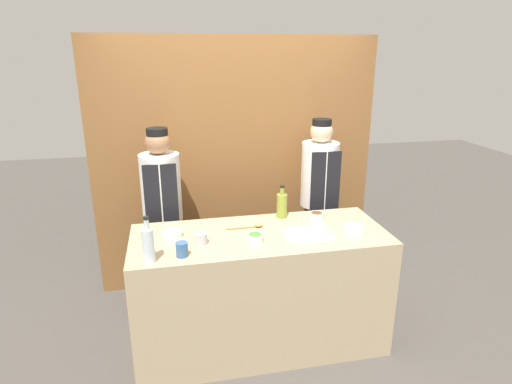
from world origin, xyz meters
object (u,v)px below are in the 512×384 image
bottle_oil (282,205)px  chef_right (318,200)px  wooden_spoon (251,226)px  chef_left (163,213)px  sauce_bowl_brown (317,216)px  cutting_board (308,234)px  cup_steel (201,238)px  sauce_bowl_white (172,233)px  sauce_bowl_red (354,229)px  cup_blue (182,249)px  sauce_bowl_green (255,237)px  bottle_clear (148,245)px

bottle_oil → chef_right: chef_right is taller
wooden_spoon → chef_left: size_ratio=0.17×
sauce_bowl_brown → cutting_board: sauce_bowl_brown is taller
sauce_bowl_brown → wooden_spoon: (-0.56, -0.06, -0.02)m
cup_steel → chef_right: bearing=34.5°
sauce_bowl_white → bottle_oil: bearing=13.0°
chef_left → sauce_bowl_red: bearing=-31.0°
wooden_spoon → chef_right: chef_right is taller
sauce_bowl_brown → bottle_oil: (-0.26, 0.11, 0.07)m
chef_left → chef_right: size_ratio=0.98×
bottle_oil → cup_blue: (-0.83, -0.55, -0.06)m
sauce_bowl_white → cup_blue: size_ratio=1.48×
sauce_bowl_red → cup_steel: (-1.14, 0.05, 0.01)m
sauce_bowl_red → cup_blue: 1.29m
sauce_bowl_green → chef_left: (-0.65, 0.84, -0.09)m
sauce_bowl_white → bottle_clear: 0.43m
cup_blue → wooden_spoon: 0.66m
sauce_bowl_brown → wooden_spoon: size_ratio=0.39×
chef_left → cup_steel: bearing=-71.2°
sauce_bowl_red → chef_right: chef_right is taller
sauce_bowl_white → cutting_board: (0.99, -0.18, -0.01)m
sauce_bowl_white → cup_blue: cup_blue is taller
sauce_bowl_green → cup_blue: (-0.52, -0.13, 0.02)m
bottle_oil → cutting_board: bearing=-76.1°
chef_right → cup_blue: bearing=-143.3°
sauce_bowl_red → sauce_bowl_brown: bearing=120.6°
sauce_bowl_green → bottle_clear: bearing=-167.1°
sauce_bowl_brown → sauce_bowl_white: bearing=-175.3°
bottle_oil → cup_steel: size_ratio=3.25×
sauce_bowl_white → sauce_bowl_brown: bearing=4.7°
cup_blue → cup_steel: bearing=50.3°
sauce_bowl_red → wooden_spoon: size_ratio=0.59×
bottle_oil → cup_steel: 0.79m
sauce_bowl_red → bottle_clear: 1.51m
cutting_board → chef_right: chef_right is taller
cutting_board → cup_blue: (-0.93, -0.16, 0.04)m
sauce_bowl_red → cutting_board: size_ratio=0.50×
cup_steel → sauce_bowl_red: bearing=-2.4°
cutting_board → bottle_clear: bearing=-170.1°
cup_steel → sauce_bowl_brown: bearing=15.5°
chef_left → sauce_bowl_brown: bearing=-23.5°
cup_blue → wooden_spoon: size_ratio=0.35×
bottle_oil → chef_left: chef_left is taller
sauce_bowl_green → cup_blue: bearing=-166.1°
cup_blue → bottle_oil: bearing=33.3°
cutting_board → wooden_spoon: bearing=150.8°
sauce_bowl_white → sauce_bowl_green: bearing=-20.2°
sauce_bowl_white → chef_left: 0.64m
sauce_bowl_white → sauce_bowl_brown: size_ratio=1.31×
sauce_bowl_red → cutting_board: bearing=174.3°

